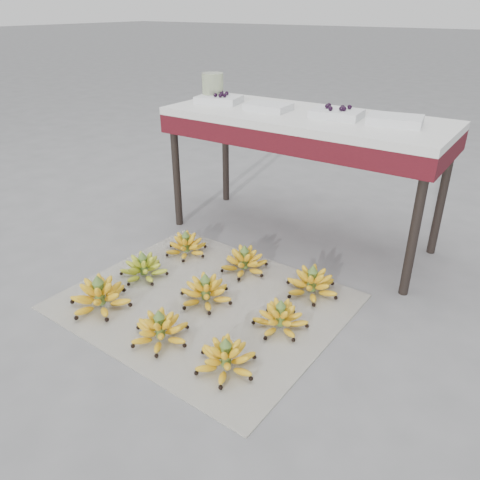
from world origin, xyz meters
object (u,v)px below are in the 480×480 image
Objects in this scene: bunch_mid_right at (280,318)px; bunch_back_left at (186,246)px; bunch_back_right at (312,284)px; bunch_front_center at (160,330)px; tray_left at (268,107)px; bunch_front_right at (226,358)px; bunch_back_center at (244,262)px; bunch_front_left at (100,296)px; tray_far_right at (395,120)px; newspaper_mat at (205,301)px; glass_jar at (213,87)px; tray_right at (337,113)px; tray_far_left at (219,99)px; vendor_table at (304,130)px; bunch_mid_center at (206,292)px; bunch_mid_left at (144,268)px.

bunch_mid_right is 0.94× the size of bunch_back_left.
bunch_back_left is 0.77m from bunch_back_right.
bunch_mid_right is at bearing 56.92° from bunch_front_center.
tray_left reaches higher than bunch_mid_right.
bunch_front_right is at bearing -65.34° from tray_left.
bunch_front_center is at bearing -110.84° from bunch_back_center.
tray_far_right is at bearing 52.49° from bunch_front_left.
newspaper_mat is 7.66× the size of glass_jar.
tray_right is at bearing -175.94° from tray_far_right.
tray_far_left reaches higher than bunch_front_center.
bunch_mid_right is 0.84m from bunch_back_left.
bunch_front_left reaches higher than newspaper_mat.
glass_jar is (-0.22, 0.58, 0.77)m from bunch_back_left.
bunch_back_center is 0.92m from tray_right.
newspaper_mat is 4.70× the size of bunch_back_left.
bunch_front_right reaches higher than newspaper_mat.
tray_right is at bearing 62.44° from bunch_front_left.
vendor_table is at bearing 110.98° from bunch_front_right.
tray_far_left reaches higher than tray_left.
bunch_mid_center is at bearing -32.04° from bunch_back_left.
tray_left is at bearing 123.00° from bunch_mid_right.
bunch_back_right reaches higher than bunch_front_right.
tray_far_right is at bearing 60.11° from newspaper_mat.
bunch_back_center is at bearing 59.65° from bunch_front_left.
bunch_front_left is at bearing -115.76° from bunch_back_right.
newspaper_mat is 0.53m from bunch_back_right.
glass_jar is (-0.43, 0.06, 0.06)m from tray_left.
tray_far_left is at bearing -27.48° from glass_jar.
bunch_front_center reaches higher than bunch_mid_right.
bunch_mid_left is (-0.43, 0.33, -0.00)m from bunch_front_center.
bunch_mid_center is 1.01× the size of tray_right.
bunch_front_center is at bearing -57.02° from bunch_mid_left.
bunch_back_right is 0.22× the size of vendor_table.
tray_right is (0.75, 0.02, -0.00)m from tray_far_left.
bunch_back_center reaches higher than bunch_back_left.
tray_far_right is 1.13m from glass_jar.
bunch_back_right is (0.76, 0.66, -0.00)m from bunch_front_left.
bunch_back_right is 2.11× the size of glass_jar.
tray_left is at bearing -174.74° from tray_far_right.
bunch_back_right is 1.20× the size of tray_far_left.
bunch_front_left is at bearing -142.45° from bunch_back_center.
bunch_back_left is (0.02, 0.32, -0.00)m from bunch_mid_left.
tray_left is (-0.53, 1.16, 0.71)m from bunch_front_right.
tray_far_right reaches higher than bunch_back_center.
bunch_back_left is 0.92× the size of tray_far_left.
bunch_front_left is 1.07× the size of bunch_mid_center.
bunch_mid_center is 0.40m from bunch_mid_right.
bunch_front_left is 0.94× the size of bunch_mid_left.
tray_far_left reaches higher than bunch_back_left.
bunch_mid_left is at bearing 155.31° from bunch_front_center.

